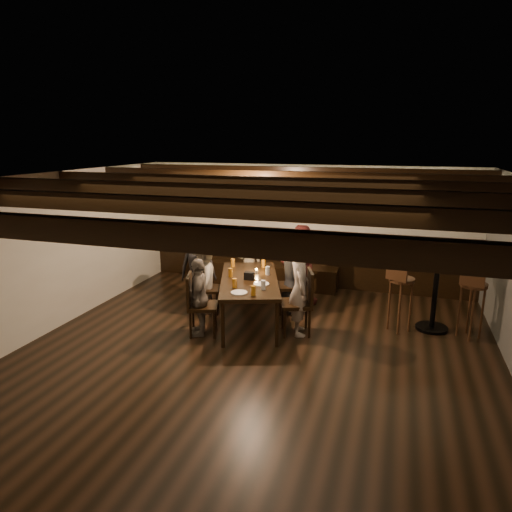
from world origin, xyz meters
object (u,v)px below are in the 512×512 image
(person_bench_centre, at_px, (249,266))
(bar_stool_left, at_px, (400,303))
(chair_right_near, at_px, (291,295))
(person_right_far, at_px, (300,289))
(person_left_far, at_px, (199,297))
(bar_stool_right, at_px, (471,309))
(dining_table, at_px, (249,282))
(person_left_near, at_px, (204,278))
(person_right_near, at_px, (294,272))
(chair_left_far, at_px, (202,316))
(person_bench_right, at_px, (299,264))
(person_bench_left, at_px, (198,269))
(chair_left_near, at_px, (207,297))
(high_top_table, at_px, (436,282))
(chair_right_far, at_px, (297,314))

(person_bench_centre, xyz_separation_m, bar_stool_left, (2.63, -0.62, -0.20))
(chair_right_near, height_order, person_right_far, person_right_far)
(person_left_far, distance_m, bar_stool_right, 4.01)
(dining_table, relative_size, bar_stool_left, 1.79)
(person_left_near, relative_size, person_right_near, 0.88)
(chair_left_far, distance_m, person_bench_right, 2.15)
(chair_right_near, distance_m, person_bench_left, 1.72)
(chair_left_near, xyz_separation_m, high_top_table, (3.62, 0.39, 0.51))
(person_bench_centre, xyz_separation_m, person_left_near, (-0.52, -0.81, -0.03))
(person_bench_left, height_order, bar_stool_left, person_bench_left)
(high_top_table, bearing_deg, person_right_near, 177.76)
(chair_left_far, relative_size, person_bench_centre, 0.72)
(person_right_near, height_order, bar_stool_right, person_right_near)
(person_right_far, distance_m, bar_stool_left, 1.57)
(person_bench_left, height_order, person_bench_right, person_bench_right)
(person_right_far, bearing_deg, bar_stool_right, -94.87)
(dining_table, xyz_separation_m, high_top_table, (2.80, 0.58, 0.10))
(chair_right_near, bearing_deg, person_bench_centre, 50.21)
(dining_table, relative_size, person_bench_centre, 1.65)
(chair_right_far, distance_m, person_right_far, 0.41)
(bar_stool_left, bearing_deg, person_left_far, -131.94)
(chair_right_near, bearing_deg, chair_left_near, 90.00)
(chair_right_near, bearing_deg, high_top_table, -110.83)
(chair_left_far, distance_m, person_right_far, 1.53)
(person_right_near, distance_m, bar_stool_left, 1.77)
(dining_table, relative_size, chair_right_near, 2.21)
(person_right_far, height_order, bar_stool_left, person_right_far)
(chair_left_near, xyz_separation_m, person_bench_centre, (0.49, 0.80, 0.39))
(dining_table, distance_m, chair_left_near, 0.94)
(person_left_near, bearing_deg, person_bench_centre, 128.66)
(chair_left_far, xyz_separation_m, person_bench_centre, (0.20, 1.65, 0.36))
(high_top_table, bearing_deg, person_left_near, -173.79)
(person_bench_left, bearing_deg, person_right_near, 164.74)
(chair_right_far, distance_m, person_left_near, 1.75)
(person_left_near, distance_m, person_right_near, 1.50)
(person_right_far, bearing_deg, person_left_far, 90.00)
(dining_table, height_order, person_left_near, person_left_near)
(person_bench_left, height_order, person_right_far, person_right_far)
(person_bench_right, distance_m, bar_stool_right, 2.84)
(chair_right_far, distance_m, bar_stool_right, 2.55)
(person_left_near, bearing_deg, person_right_far, 59.04)
(dining_table, relative_size, person_right_near, 1.52)
(dining_table, bearing_deg, chair_left_far, -147.99)
(chair_right_near, height_order, chair_right_far, chair_right_far)
(chair_left_far, distance_m, person_bench_centre, 1.70)
(dining_table, relative_size, person_left_far, 1.80)
(person_right_far, xyz_separation_m, bar_stool_left, (1.44, 0.56, -0.26))
(chair_right_far, bearing_deg, chair_left_near, 57.98)
(person_bench_right, height_order, person_right_far, person_bench_right)
(dining_table, xyz_separation_m, chair_right_near, (0.54, 0.66, -0.38))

